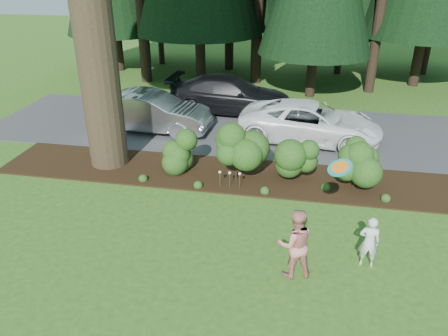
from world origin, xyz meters
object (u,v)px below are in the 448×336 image
(car_white_suv, at_px, (311,122))
(child, at_px, (369,242))
(frisbee, at_px, (340,168))
(car_silver_wagon, at_px, (151,112))
(adult, at_px, (295,244))
(car_dark_suv, at_px, (231,95))

(car_white_suv, height_order, child, car_white_suv)
(car_white_suv, height_order, frisbee, frisbee)
(car_silver_wagon, bearing_deg, adult, -140.27)
(car_white_suv, xyz_separation_m, adult, (-0.29, -7.90, 0.06))
(car_dark_suv, relative_size, child, 4.29)
(car_silver_wagon, xyz_separation_m, frisbee, (6.75, -7.07, 1.54))
(car_silver_wagon, relative_size, frisbee, 8.47)
(car_silver_wagon, distance_m, child, 10.45)
(car_white_suv, xyz_separation_m, car_dark_suv, (-3.51, 2.76, 0.06))
(car_silver_wagon, height_order, car_white_suv, car_silver_wagon)
(frisbee, bearing_deg, adult, -136.92)
(car_white_suv, distance_m, child, 7.40)
(frisbee, bearing_deg, car_white_suv, 94.15)
(car_silver_wagon, bearing_deg, car_dark_suv, -41.29)
(car_dark_suv, xyz_separation_m, frisbee, (4.03, -9.91, 1.53))
(car_silver_wagon, distance_m, adult, 9.83)
(car_white_suv, xyz_separation_m, child, (1.34, -7.28, -0.12))
(child, height_order, adult, adult)
(frisbee, bearing_deg, child, -9.32)
(car_silver_wagon, distance_m, car_dark_suv, 3.93)
(car_white_suv, bearing_deg, car_dark_suv, 57.68)
(child, relative_size, frisbee, 2.29)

